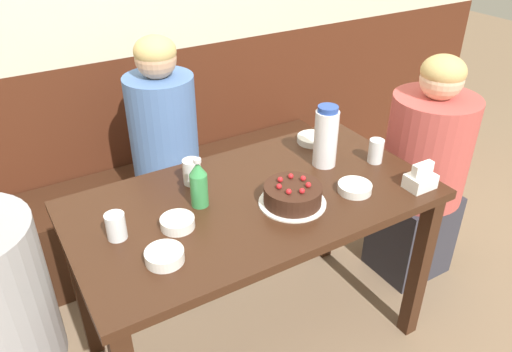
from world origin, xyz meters
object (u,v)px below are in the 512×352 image
at_px(bowl_soup_white, 177,223).
at_px(person_pale_blue_shirt, 168,175).
at_px(water_pitcher, 326,137).
at_px(glass_shot_small, 376,151).
at_px(birthday_cake, 293,195).
at_px(bowl_rice_small, 165,256).
at_px(bowl_sauce_shallow, 313,139).
at_px(glass_water_tall, 192,172).
at_px(bowl_side_dish, 355,188).
at_px(soju_bottle, 199,184).
at_px(glass_tumbler_short, 116,226).
at_px(napkin_holder, 421,179).
at_px(bench_seat, 177,206).
at_px(person_teal_shirt, 423,174).

height_order(bowl_soup_white, person_pale_blue_shirt, person_pale_blue_shirt).
xyz_separation_m(water_pitcher, glass_shot_small, (0.19, -0.09, -0.07)).
height_order(birthday_cake, bowl_rice_small, birthday_cake).
distance_m(bowl_sauce_shallow, glass_water_tall, 0.60).
height_order(bowl_rice_small, bowl_side_dish, bowl_rice_small).
bearing_deg(bowl_rice_small, soju_bottle, 44.63).
height_order(bowl_sauce_shallow, glass_tumbler_short, glass_tumbler_short).
relative_size(bowl_rice_small, person_pale_blue_shirt, 0.10).
bearing_deg(napkin_holder, glass_tumbler_short, 164.96).
bearing_deg(water_pitcher, person_pale_blue_shirt, 129.99).
bearing_deg(bowl_side_dish, bowl_sauce_shallow, 75.34).
xyz_separation_m(bench_seat, bowl_soup_white, (-0.32, -0.86, 0.56)).
bearing_deg(glass_water_tall, birthday_cake, -51.33).
bearing_deg(soju_bottle, water_pitcher, 0.56).
bearing_deg(person_teal_shirt, bowl_soup_white, 1.73).
xyz_separation_m(bowl_soup_white, glass_tumbler_short, (-0.19, 0.05, 0.03)).
bearing_deg(glass_water_tall, glass_tumbler_short, -152.65).
relative_size(bowl_rice_small, bowl_side_dish, 0.96).
bearing_deg(napkin_holder, person_teal_shirt, 37.27).
bearing_deg(water_pitcher, bowl_side_dish, -96.98).
xyz_separation_m(bench_seat, glass_tumbler_short, (-0.51, -0.81, 0.58)).
bearing_deg(bowl_soup_white, person_teal_shirt, 1.73).
distance_m(napkin_holder, glass_tumbler_short, 1.11).
relative_size(bowl_rice_small, person_teal_shirt, 0.11).
relative_size(soju_bottle, bowl_soup_white, 1.63).
xyz_separation_m(napkin_holder, glass_tumbler_short, (-1.07, 0.29, 0.01)).
distance_m(bowl_soup_white, bowl_side_dish, 0.67).
xyz_separation_m(water_pitcher, bowl_soup_white, (-0.68, -0.09, -0.11)).
distance_m(birthday_cake, person_pale_blue_shirt, 0.79).
bearing_deg(glass_shot_small, glass_water_tall, 161.81).
distance_m(birthday_cake, water_pitcher, 0.33).
height_order(bowl_rice_small, glass_water_tall, glass_water_tall).
bearing_deg(bench_seat, bowl_rice_small, -112.69).
relative_size(bowl_sauce_shallow, person_pale_blue_shirt, 0.11).
relative_size(bowl_soup_white, bowl_sauce_shallow, 0.83).
relative_size(bowl_side_dish, glass_tumbler_short, 1.40).
bearing_deg(bowl_soup_white, person_pale_blue_shirt, 71.96).
bearing_deg(bench_seat, soju_bottle, -103.99).
xyz_separation_m(birthday_cake, water_pitcher, (0.27, 0.17, 0.09)).
xyz_separation_m(bowl_side_dish, glass_water_tall, (-0.49, 0.37, 0.03)).
bearing_deg(bowl_sauce_shallow, bowl_rice_small, -154.61).
relative_size(bowl_rice_small, glass_shot_small, 1.22).
xyz_separation_m(glass_tumbler_short, glass_shot_small, (1.06, -0.05, 0.00)).
xyz_separation_m(glass_tumbler_short, person_pale_blue_shirt, (0.40, 0.60, -0.24)).
bearing_deg(bowl_rice_small, water_pitcher, 16.10).
relative_size(bowl_soup_white, person_teal_shirt, 0.10).
xyz_separation_m(bowl_side_dish, glass_tumbler_short, (-0.84, 0.18, 0.03)).
relative_size(birthday_cake, bowl_sauce_shallow, 1.76).
height_order(water_pitcher, bowl_soup_white, water_pitcher).
relative_size(napkin_holder, glass_shot_small, 1.10).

